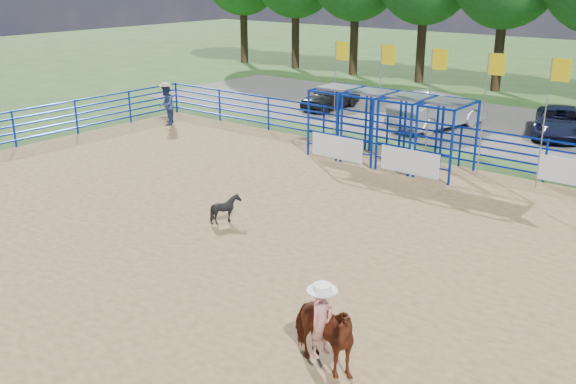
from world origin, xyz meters
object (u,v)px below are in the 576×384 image
Objects in this scene: horse_and_rider at (321,328)px; car_c at (560,122)px; spectator_cowboy at (166,104)px; calf at (226,209)px; car_b at (438,110)px; car_a at (331,96)px.

horse_and_rider reaches higher than car_c.
calf is at bearing -33.90° from spectator_cowboy.
horse_and_rider is 7.39m from calf.
spectator_cowboy is at bearing -163.84° from car_c.
horse_and_rider reaches higher than car_b.
calf is 0.21× the size of car_a.
calf is 0.18× the size of car_c.
car_c is (4.14, 16.11, 0.20)m from calf.
spectator_cowboy reaches higher than car_b.
calf is 16.63m from car_c.
car_c is (10.99, 1.26, -0.03)m from car_a.
horse_and_rider is 22.94m from car_a.
car_a reaches higher than calf.
car_c is at bearing 6.75° from car_a.
spectator_cowboy is 12.26m from car_b.
car_a is (3.71, 7.75, -0.31)m from spectator_cowboy.
horse_and_rider is at bearing -33.60° from spectator_cowboy.
car_a is (-6.85, 14.85, 0.23)m from calf.
horse_and_rider is 20.10m from spectator_cowboy.
spectator_cowboy is 0.38× the size of car_b.
spectator_cowboy is at bearing -115.33° from car_a.
horse_and_rider is at bearing -146.80° from calf.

